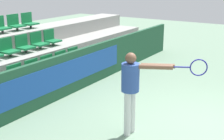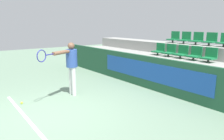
{
  "view_description": "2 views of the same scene",
  "coord_description": "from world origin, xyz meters",
  "views": [
    {
      "loc": [
        -5.94,
        -1.48,
        2.98
      ],
      "look_at": [
        -0.56,
        1.95,
        1.07
      ],
      "focal_mm": 50.0,
      "sensor_mm": 36.0,
      "label": 1
    },
    {
      "loc": [
        4.98,
        -1.73,
        2.19
      ],
      "look_at": [
        -0.05,
        2.02,
        0.86
      ],
      "focal_mm": 35.0,
      "sensor_mm": 36.0,
      "label": 2
    }
  ],
  "objects": [
    {
      "name": "ground_plane",
      "position": [
        0.0,
        0.0,
        0.0
      ],
      "size": [
        30.0,
        30.0,
        0.0
      ],
      "primitive_type": "plane",
      "color": "gray"
    },
    {
      "name": "court_baseline",
      "position": [
        0.0,
        -0.47,
        0.0
      ],
      "size": [
        4.05,
        0.08,
        0.01
      ],
      "color": "white",
      "rests_on": "ground"
    },
    {
      "name": "barrier_wall",
      "position": [
        -0.0,
        3.64,
        0.56
      ],
      "size": [
        12.03,
        0.14,
        1.12
      ],
      "color": "#1E4C33",
      "rests_on": "ground"
    },
    {
      "name": "bleacher_tier_front",
      "position": [
        0.0,
        4.19,
        0.23
      ],
      "size": [
        11.63,
        0.94,
        0.46
      ],
      "color": "#9E9E99",
      "rests_on": "ground"
    },
    {
      "name": "bleacher_tier_middle",
      "position": [
        0.0,
        5.13,
        0.46
      ],
      "size": [
        11.63,
        0.94,
        0.92
      ],
      "color": "#9E9E99",
      "rests_on": "ground"
    },
    {
      "name": "bleacher_tier_back",
      "position": [
        0.0,
        6.07,
        0.69
      ],
      "size": [
        11.63,
        0.94,
        1.39
      ],
      "color": "#9E9E99",
      "rests_on": "ground"
    },
    {
      "name": "stadium_chair_0",
      "position": [
        -1.11,
        4.31,
        0.67
      ],
      "size": [
        0.42,
        0.38,
        0.49
      ],
      "color": "#333333",
      "rests_on": "bleacher_tier_front"
    },
    {
      "name": "stadium_chair_1",
      "position": [
        -0.56,
        4.31,
        0.67
      ],
      "size": [
        0.42,
        0.38,
        0.49
      ],
      "color": "#333333",
      "rests_on": "bleacher_tier_front"
    },
    {
      "name": "stadium_chair_2",
      "position": [
        0.0,
        4.31,
        0.67
      ],
      "size": [
        0.42,
        0.38,
        0.49
      ],
      "color": "#333333",
      "rests_on": "bleacher_tier_front"
    },
    {
      "name": "stadium_chair_3",
      "position": [
        0.56,
        4.31,
        0.67
      ],
      "size": [
        0.42,
        0.38,
        0.49
      ],
      "color": "#333333",
      "rests_on": "bleacher_tier_front"
    },
    {
      "name": "stadium_chair_4",
      "position": [
        1.11,
        4.31,
        0.67
      ],
      "size": [
        0.42,
        0.38,
        0.49
      ],
      "color": "#333333",
      "rests_on": "bleacher_tier_front"
    },
    {
      "name": "stadium_chair_5",
      "position": [
        -1.11,
        5.25,
        1.13
      ],
      "size": [
        0.42,
        0.38,
        0.49
      ],
      "color": "#333333",
      "rests_on": "bleacher_tier_middle"
    },
    {
      "name": "stadium_chair_6",
      "position": [
        -0.56,
        5.25,
        1.13
      ],
      "size": [
        0.42,
        0.38,
        0.49
      ],
      "color": "#333333",
      "rests_on": "bleacher_tier_middle"
    },
    {
      "name": "stadium_chair_7",
      "position": [
        0.0,
        5.25,
        1.13
      ],
      "size": [
        0.42,
        0.38,
        0.49
      ],
      "color": "#333333",
      "rests_on": "bleacher_tier_middle"
    },
    {
      "name": "stadium_chair_8",
      "position": [
        0.56,
        5.25,
        1.13
      ],
      "size": [
        0.42,
        0.38,
        0.49
      ],
      "color": "#333333",
      "rests_on": "bleacher_tier_middle"
    },
    {
      "name": "stadium_chair_9",
      "position": [
        1.11,
        5.25,
        1.13
      ],
      "size": [
        0.42,
        0.38,
        0.49
      ],
      "color": "#333333",
      "rests_on": "bleacher_tier_middle"
    },
    {
      "name": "stadium_chair_10",
      "position": [
        -1.11,
        6.19,
        1.6
      ],
      "size": [
        0.42,
        0.38,
        0.49
      ],
      "color": "#333333",
      "rests_on": "bleacher_tier_back"
    },
    {
      "name": "stadium_chair_11",
      "position": [
        -0.56,
        6.19,
        1.6
      ],
      "size": [
        0.42,
        0.38,
        0.49
      ],
      "color": "#333333",
      "rests_on": "bleacher_tier_back"
    },
    {
      "name": "stadium_chair_12",
      "position": [
        0.0,
        6.19,
        1.6
      ],
      "size": [
        0.42,
        0.38,
        0.49
      ],
      "color": "#333333",
      "rests_on": "bleacher_tier_back"
    },
    {
      "name": "stadium_chair_13",
      "position": [
        0.56,
        6.19,
        1.6
      ],
      "size": [
        0.42,
        0.38,
        0.49
      ],
      "color": "#333333",
      "rests_on": "bleacher_tier_back"
    },
    {
      "name": "tennis_player",
      "position": [
        -1.02,
        1.16,
        1.03
      ],
      "size": [
        0.81,
        1.43,
        1.64
      ],
      "rotation": [
        0.0,
        0.0,
        0.47
      ],
      "color": "silver",
      "rests_on": "ground"
    },
    {
      "name": "tennis_ball",
      "position": [
        -1.15,
        -0.3,
        0.03
      ],
      "size": [
        0.07,
        0.07,
        0.07
      ],
      "color": "#CCDB33",
      "rests_on": "ground"
    }
  ]
}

